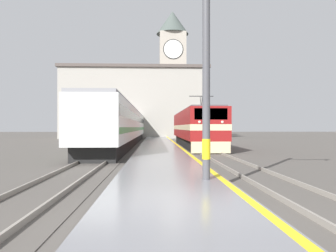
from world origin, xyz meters
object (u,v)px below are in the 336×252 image
at_px(catenary_mast, 210,41).
at_px(clock_tower, 173,69).
at_px(passenger_train, 125,126).
at_px(locomotive_train, 195,128).

bearing_deg(catenary_mast, clock_tower, 88.01).
bearing_deg(passenger_train, clock_tower, 76.00).
height_order(catenary_mast, clock_tower, clock_tower).
bearing_deg(catenary_mast, locomotive_train, 84.16).
xyz_separation_m(locomotive_train, passenger_train, (-7.16, 4.62, 0.25)).
bearing_deg(locomotive_train, catenary_mast, -95.84).
height_order(passenger_train, clock_tower, clock_tower).
xyz_separation_m(catenary_mast, clock_tower, (1.87, 53.99, 8.75)).
relative_size(passenger_train, catenary_mast, 5.00).
relative_size(passenger_train, clock_tower, 1.66).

